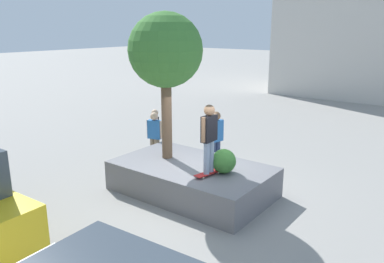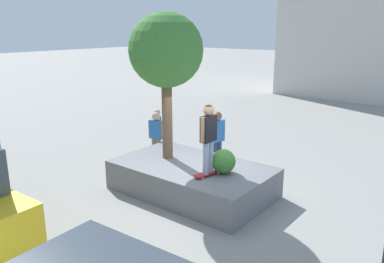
{
  "view_description": "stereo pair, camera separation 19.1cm",
  "coord_description": "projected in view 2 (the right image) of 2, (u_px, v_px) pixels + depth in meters",
  "views": [
    {
      "loc": [
        -5.3,
        7.55,
        4.28
      ],
      "look_at": [
        0.46,
        -0.08,
        1.69
      ],
      "focal_mm": 36.28,
      "sensor_mm": 36.0,
      "label": 1
    },
    {
      "loc": [
        -5.46,
        7.43,
        4.28
      ],
      "look_at": [
        0.46,
        -0.08,
        1.69
      ],
      "focal_mm": 36.28,
      "sensor_mm": 36.0,
      "label": 2
    }
  ],
  "objects": [
    {
      "name": "skateboarder",
      "position": [
        208.0,
        134.0,
        9.14
      ],
      "size": [
        0.26,
        0.57,
        1.68
      ],
      "color": "#8C9EB7",
      "rests_on": "skateboard"
    },
    {
      "name": "boxwood_shrub",
      "position": [
        223.0,
        161.0,
        9.49
      ],
      "size": [
        0.6,
        0.6,
        0.6
      ],
      "primitive_type": "sphere",
      "color": "#3D7A33",
      "rests_on": "planter_ledge"
    },
    {
      "name": "skateboard",
      "position": [
        208.0,
        173.0,
        9.39
      ],
      "size": [
        0.37,
        0.83,
        0.07
      ],
      "color": "#A51E1E",
      "rests_on": "planter_ledge"
    },
    {
      "name": "pedestrian_crossing",
      "position": [
        157.0,
        128.0,
        13.47
      ],
      "size": [
        0.45,
        0.37,
        1.54
      ],
      "color": "#847056",
      "rests_on": "ground"
    },
    {
      "name": "passerby_with_bag",
      "position": [
        156.0,
        133.0,
        12.54
      ],
      "size": [
        0.54,
        0.29,
        1.64
      ],
      "color": "#847056",
      "rests_on": "ground"
    },
    {
      "name": "planter_ledge",
      "position": [
        192.0,
        179.0,
        10.24
      ],
      "size": [
        4.07,
        2.42,
        0.79
      ],
      "primitive_type": "cube",
      "color": "slate",
      "rests_on": "ground"
    },
    {
      "name": "ground_plane",
      "position": [
        204.0,
        198.0,
        10.01
      ],
      "size": [
        120.0,
        120.0,
        0.0
      ],
      "primitive_type": "plane",
      "color": "gray"
    },
    {
      "name": "bystander_watching",
      "position": [
        217.0,
        136.0,
        11.94
      ],
      "size": [
        0.29,
        0.6,
        1.79
      ],
      "color": "navy",
      "rests_on": "ground"
    },
    {
      "name": "plaza_tree",
      "position": [
        166.0,
        52.0,
        9.97
      ],
      "size": [
        1.94,
        1.94,
        3.88
      ],
      "color": "brown",
      "rests_on": "planter_ledge"
    }
  ]
}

